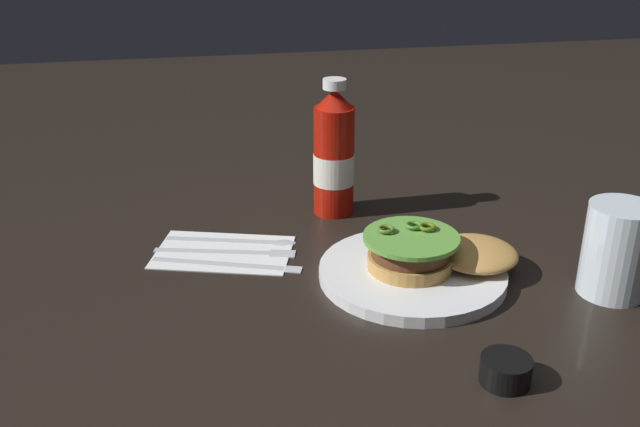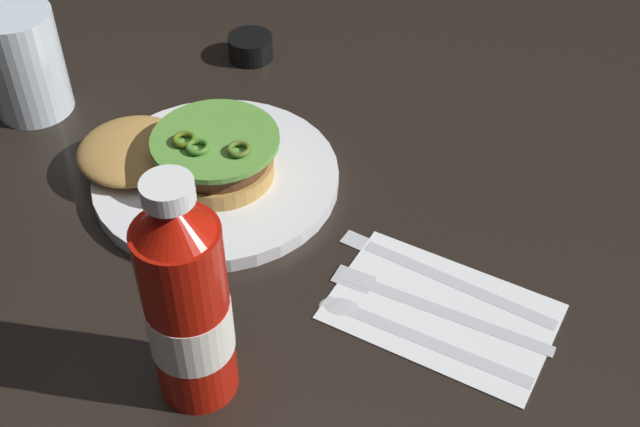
# 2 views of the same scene
# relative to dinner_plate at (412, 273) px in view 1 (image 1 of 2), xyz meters

# --- Properties ---
(ground_plane) EXTENTS (3.00, 3.00, 0.00)m
(ground_plane) POSITION_rel_dinner_plate_xyz_m (-0.03, -0.02, -0.01)
(ground_plane) COLOR black
(dinner_plate) EXTENTS (0.25, 0.25, 0.02)m
(dinner_plate) POSITION_rel_dinner_plate_xyz_m (0.00, 0.00, 0.00)
(dinner_plate) COLOR white
(dinner_plate) RESTS_ON ground_plane
(burger_sandwich) EXTENTS (0.21, 0.12, 0.05)m
(burger_sandwich) POSITION_rel_dinner_plate_xyz_m (0.03, 0.00, 0.03)
(burger_sandwich) COLOR #BA8844
(burger_sandwich) RESTS_ON dinner_plate
(ketchup_bottle) EXTENTS (0.06, 0.06, 0.21)m
(ketchup_bottle) POSITION_rel_dinner_plate_xyz_m (-0.05, 0.23, 0.09)
(ketchup_bottle) COLOR #AD1409
(ketchup_bottle) RESTS_ON ground_plane
(water_glass) EXTENTS (0.08, 0.08, 0.12)m
(water_glass) POSITION_rel_dinner_plate_xyz_m (0.23, -0.08, 0.05)
(water_glass) COLOR silver
(water_glass) RESTS_ON ground_plane
(condiment_cup) EXTENTS (0.05, 0.05, 0.03)m
(condiment_cup) POSITION_rel_dinner_plate_xyz_m (0.03, -0.23, 0.01)
(condiment_cup) COLOR black
(condiment_cup) RESTS_ON ground_plane
(napkin) EXTENTS (0.22, 0.17, 0.00)m
(napkin) POSITION_rel_dinner_plate_xyz_m (-0.24, 0.12, -0.01)
(napkin) COLOR white
(napkin) RESTS_ON ground_plane
(butter_knife) EXTENTS (0.20, 0.09, 0.00)m
(butter_knife) POSITION_rel_dinner_plate_xyz_m (-0.22, 0.08, -0.00)
(butter_knife) COLOR silver
(butter_knife) RESTS_ON napkin
(fork_utensil) EXTENTS (0.20, 0.07, 0.00)m
(fork_utensil) POSITION_rel_dinner_plate_xyz_m (-0.22, 0.12, -0.00)
(fork_utensil) COLOR silver
(fork_utensil) RESTS_ON napkin
(spoon_utensil) EXTENTS (0.19, 0.07, 0.00)m
(spoon_utensil) POSITION_rel_dinner_plate_xyz_m (-0.20, 0.15, -0.00)
(spoon_utensil) COLOR silver
(spoon_utensil) RESTS_ON napkin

